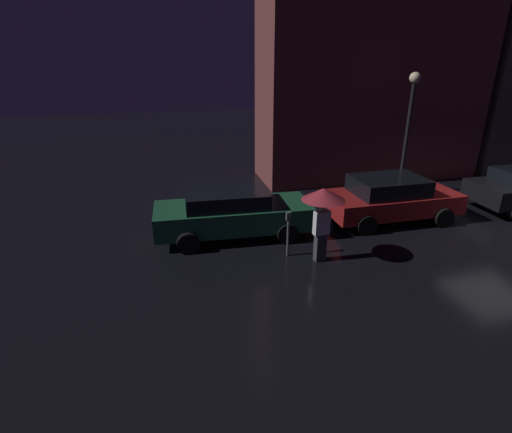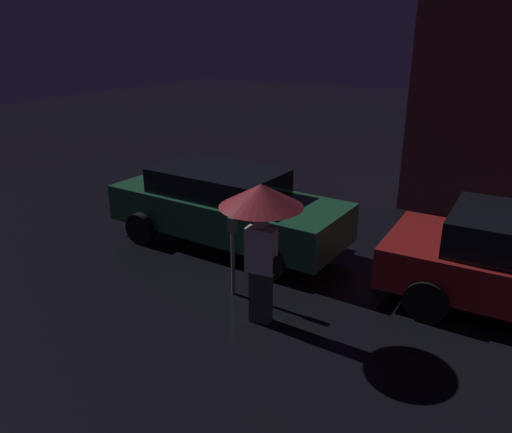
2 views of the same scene
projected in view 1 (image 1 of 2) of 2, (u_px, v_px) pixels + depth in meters
name	position (u px, v px, depth m)	size (l,w,h in m)	color
ground_plane	(505.00, 228.00, 12.50)	(60.00, 60.00, 0.00)	black
building_facade_left	(376.00, 42.00, 15.95)	(9.26, 3.00, 10.99)	brown
parked_car_green	(232.00, 213.00, 11.64)	(4.58, 1.89, 1.43)	#1E5638
parked_car_red	(390.00, 198.00, 12.84)	(4.28, 2.06, 1.43)	maroon
pedestrian_with_umbrella	(323.00, 203.00, 9.91)	(1.10, 1.10, 1.99)	#383842
parking_meter	(288.00, 229.00, 10.47)	(0.12, 0.10, 1.25)	#4C5154
street_lamp_near	(410.00, 116.00, 14.43)	(0.39, 0.39, 4.47)	black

